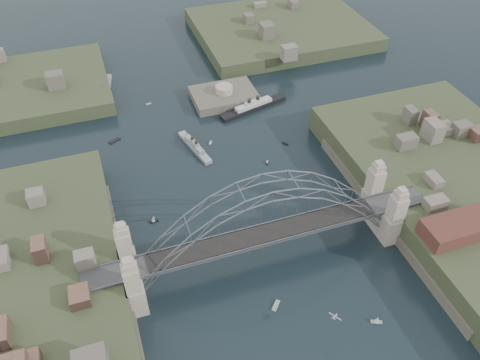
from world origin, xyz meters
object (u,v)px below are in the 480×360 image
naval_cruiser_near (195,147)px  naval_cruiser_far (106,88)px  ocean_liner (253,107)px  wharf_shed (464,226)px  bridge (266,223)px  fort_island (224,100)px

naval_cruiser_near → naval_cruiser_far: 47.91m
naval_cruiser_far → ocean_liner: size_ratio=0.73×
wharf_shed → naval_cruiser_far: 125.35m
ocean_liner → bridge: bearing=-107.8°
naval_cruiser_far → ocean_liner: ocean_liner is taller
fort_island → naval_cruiser_near: (-16.95, -23.47, 1.16)m
wharf_shed → naval_cruiser_near: size_ratio=1.13×
ocean_liner → naval_cruiser_near: bearing=-149.3°
wharf_shed → naval_cruiser_near: wharf_shed is taller
naval_cruiser_near → ocean_liner: ocean_liner is taller
fort_island → ocean_liner: ocean_liner is taller
bridge → fort_island: 72.14m
fort_island → naval_cruiser_near: bearing=-125.8°
wharf_shed → ocean_liner: (-24.38, 75.14, -9.04)m
fort_island → ocean_liner: (7.62, -8.86, 1.30)m
bridge → naval_cruiser_near: 48.18m
fort_island → naval_cruiser_far: 42.84m
bridge → ocean_liner: bearing=72.2°
wharf_shed → fort_island: bearing=110.9°
wharf_shed → naval_cruiser_far: wharf_shed is taller
bridge → wharf_shed: (44.00, -14.00, -2.32)m
bridge → ocean_liner: bridge is taller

